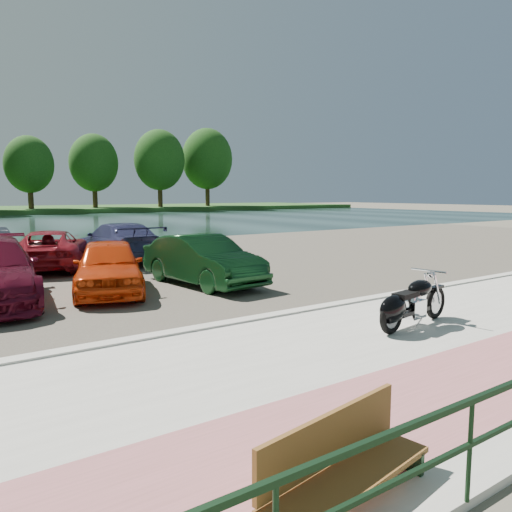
% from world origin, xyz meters
% --- Properties ---
extents(ground, '(200.00, 200.00, 0.00)m').
position_xyz_m(ground, '(0.00, 0.00, 0.00)').
color(ground, '#595447').
rests_on(ground, ground).
extents(promenade, '(60.00, 6.00, 0.10)m').
position_xyz_m(promenade, '(0.00, -1.00, 0.05)').
color(promenade, '#B1AFA7').
rests_on(promenade, ground).
extents(kerb, '(60.00, 0.30, 0.14)m').
position_xyz_m(kerb, '(0.00, 2.00, 0.07)').
color(kerb, '#B1AFA7').
rests_on(kerb, ground).
extents(parking_lot, '(60.00, 18.00, 0.04)m').
position_xyz_m(parking_lot, '(0.00, 11.00, 0.02)').
color(parking_lot, '#474139').
rests_on(parking_lot, ground).
extents(river, '(120.00, 40.00, 0.00)m').
position_xyz_m(river, '(0.00, 40.00, 0.00)').
color(river, '#1B322D').
rests_on(river, ground).
extents(far_trees, '(70.25, 10.68, 12.52)m').
position_xyz_m(far_trees, '(4.36, 65.79, 7.49)').
color(far_trees, '#372814').
rests_on(far_trees, far_bank).
extents(motorcycle, '(2.32, 0.78, 1.05)m').
position_xyz_m(motorcycle, '(0.01, -0.23, 0.56)').
color(motorcycle, black).
rests_on(motorcycle, promenade).
extents(park_bench, '(1.85, 0.72, 0.72)m').
position_xyz_m(park_bench, '(-4.83, -3.37, 0.43)').
color(park_bench, brown).
rests_on(park_bench, promenade).
extents(car_4, '(2.93, 4.49, 1.42)m').
position_xyz_m(car_4, '(-3.43, 6.63, 0.75)').
color(car_4, red).
rests_on(car_4, parking_lot).
extents(car_5, '(1.94, 4.46, 1.43)m').
position_xyz_m(car_5, '(-0.83, 6.27, 0.75)').
color(car_5, black).
rests_on(car_5, parking_lot).
extents(car_10, '(3.71, 5.29, 1.34)m').
position_xyz_m(car_10, '(-3.68, 12.01, 0.71)').
color(car_10, maroon).
rests_on(car_10, parking_lot).
extents(car_11, '(2.20, 5.21, 1.50)m').
position_xyz_m(car_11, '(-1.04, 12.54, 0.79)').
color(car_11, navy).
rests_on(car_11, parking_lot).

